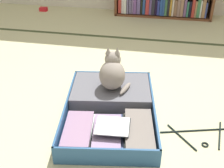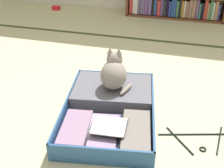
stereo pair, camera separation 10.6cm
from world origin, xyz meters
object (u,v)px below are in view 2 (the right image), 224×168
Objects in this scene: black_cat at (114,73)px; clothes_hanger at (199,139)px; open_suitcase at (111,106)px; small_red_pouch at (56,8)px.

clothes_hanger is (0.59, -0.27, -0.22)m from black_cat.
open_suitcase is 0.23m from black_cat.
black_cat is at bearing -55.42° from small_red_pouch.
small_red_pouch reaches higher than clothes_hanger.
small_red_pouch is at bearing 124.58° from black_cat.
black_cat is at bearing 96.33° from open_suitcase.
black_cat reaches higher than open_suitcase.
black_cat is 2.79× the size of small_red_pouch.
small_red_pouch is at bearing 122.99° from open_suitcase.
clothes_hanger is 2.94m from small_red_pouch.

